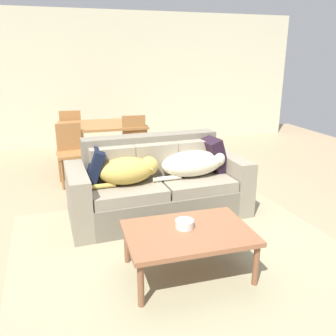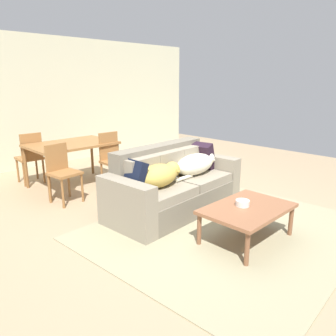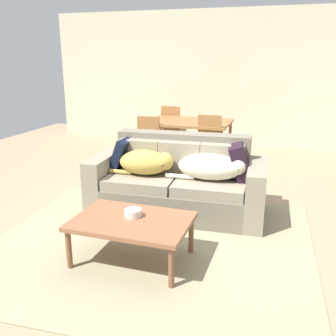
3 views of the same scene
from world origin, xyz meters
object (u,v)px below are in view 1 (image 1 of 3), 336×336
(dining_table, at_px, (101,128))
(dining_chair_near_left, at_px, (71,150))
(couch, at_px, (158,186))
(coffee_table, at_px, (188,235))
(dog_on_left_cushion, at_px, (129,170))
(dog_on_right_cushion, at_px, (194,163))
(throw_pillow_by_left_arm, at_px, (94,167))
(bowl_on_coffee_table, at_px, (185,224))
(dining_chair_near_right, at_px, (135,144))
(throw_pillow_by_right_arm, at_px, (212,155))
(dining_chair_far_left, at_px, (72,133))

(dining_table, distance_m, dining_chair_near_left, 0.82)
(couch, relative_size, coffee_table, 1.99)
(couch, distance_m, dog_on_left_cushion, 0.46)
(couch, xyz_separation_m, dog_on_right_cushion, (0.42, -0.07, 0.26))
(throw_pillow_by_left_arm, distance_m, bowl_on_coffee_table, 1.38)
(dog_on_left_cushion, distance_m, throw_pillow_by_left_arm, 0.39)
(dog_on_right_cushion, relative_size, dining_chair_near_left, 1.02)
(couch, bearing_deg, dog_on_left_cushion, -164.59)
(coffee_table, bearing_deg, bowl_on_coffee_table, 102.59)
(dog_on_left_cushion, bearing_deg, dining_table, 88.68)
(throw_pillow_by_left_arm, distance_m, dining_chair_near_right, 1.64)
(couch, bearing_deg, bowl_on_coffee_table, -96.91)
(bowl_on_coffee_table, height_order, dining_table, dining_table)
(dog_on_left_cushion, bearing_deg, bowl_on_coffee_table, -78.76)
(couch, relative_size, dining_table, 1.50)
(throw_pillow_by_right_arm, height_order, coffee_table, throw_pillow_by_right_arm)
(couch, distance_m, dining_table, 2.08)
(throw_pillow_by_right_arm, relative_size, dining_chair_near_left, 0.48)
(dog_on_right_cushion, bearing_deg, dining_table, 108.85)
(dog_on_left_cushion, height_order, dining_chair_far_left, dining_chair_far_left)
(dining_chair_far_left, bearing_deg, throw_pillow_by_left_arm, 97.25)
(throw_pillow_by_right_arm, bearing_deg, dog_on_left_cushion, -168.49)
(coffee_table, distance_m, dining_chair_near_left, 2.80)
(dog_on_left_cushion, distance_m, dining_chair_near_right, 1.63)
(throw_pillow_by_left_arm, relative_size, dining_chair_near_left, 0.46)
(dog_on_right_cushion, bearing_deg, throw_pillow_by_left_arm, 172.60)
(coffee_table, bearing_deg, throw_pillow_by_right_arm, 60.40)
(coffee_table, height_order, dining_chair_near_right, dining_chair_near_right)
(couch, height_order, coffee_table, couch)
(dog_on_right_cushion, height_order, dining_table, dog_on_right_cushion)
(dog_on_left_cushion, height_order, dining_chair_near_left, dining_chair_near_left)
(couch, height_order, dining_chair_near_right, dining_chair_near_right)
(dog_on_right_cushion, xyz_separation_m, dining_table, (-0.86, 2.08, 0.08))
(dining_table, distance_m, dining_chair_far_left, 0.80)
(dog_on_right_cushion, relative_size, coffee_table, 0.86)
(throw_pillow_by_right_arm, distance_m, bowl_on_coffee_table, 1.52)
(throw_pillow_by_left_arm, relative_size, dining_chair_near_right, 0.43)
(dining_chair_near_left, xyz_separation_m, dining_chair_near_right, (0.97, 0.07, 0.02))
(dog_on_left_cushion, relative_size, bowl_on_coffee_table, 4.85)
(dining_chair_far_left, bearing_deg, dining_chair_near_left, 91.28)
(dining_table, bearing_deg, throw_pillow_by_right_arm, -59.11)
(dining_chair_near_right, bearing_deg, coffee_table, -90.02)
(throw_pillow_by_left_arm, distance_m, dining_chair_far_left, 2.63)
(bowl_on_coffee_table, bearing_deg, dining_chair_far_left, 102.38)
(dining_chair_near_left, height_order, dining_chair_far_left, dining_chair_far_left)
(dog_on_left_cushion, xyz_separation_m, throw_pillow_by_left_arm, (-0.36, 0.13, 0.03))
(dining_table, bearing_deg, dog_on_right_cushion, -67.62)
(dining_chair_near_left, bearing_deg, couch, -62.61)
(bowl_on_coffee_table, distance_m, dining_chair_near_left, 2.73)
(coffee_table, bearing_deg, dining_chair_far_left, 102.38)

